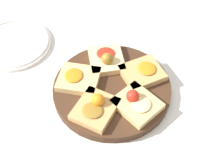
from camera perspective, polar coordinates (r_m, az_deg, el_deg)
The scene contains 9 objects.
ground_plane at distance 0.84m, azimuth 0.00°, elevation -1.44°, with size 3.00×3.00×0.00m, color silver.
serving_board at distance 0.83m, azimuth 0.00°, elevation -0.93°, with size 0.31×0.31×0.02m, color #422819.
focaccia_slice_0 at distance 0.77m, azimuth 4.51°, elevation -3.50°, with size 0.13×0.14×0.04m.
focaccia_slice_1 at distance 0.84m, azimuth 5.60°, elevation 2.09°, with size 0.14×0.14×0.02m.
focaccia_slice_2 at distance 0.87m, azimuth -1.03°, elevation 4.59°, with size 0.14×0.13×0.04m.
focaccia_slice_3 at distance 0.83m, azimuth -6.18°, elevation 0.96°, with size 0.11×0.12×0.02m.
focaccia_slice_4 at distance 0.76m, azimuth -3.03°, elevation -4.39°, with size 0.12×0.11×0.04m.
plate_right at distance 1.00m, azimuth -17.54°, elevation 7.09°, with size 0.23×0.23×0.02m.
napkin_stack at distance 0.75m, azimuth 17.32°, elevation -14.51°, with size 0.15×0.12×0.01m, color white.
Camera 1 is at (-0.49, -0.17, 0.66)m, focal length 50.00 mm.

